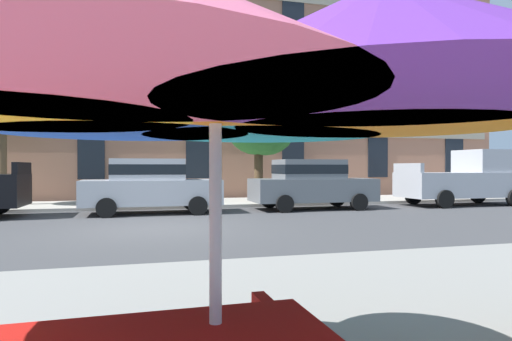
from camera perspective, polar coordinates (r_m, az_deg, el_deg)
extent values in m
plane|color=#424244|center=(11.20, -12.88, -7.34)|extent=(120.00, 120.00, 0.00)
cube|color=#B2ADA3|center=(17.95, -13.75, -4.22)|extent=(56.00, 3.60, 0.12)
cube|color=#A87056|center=(26.89, -14.23, 14.39)|extent=(36.50, 12.00, 16.00)
cube|color=#9E937F|center=(20.12, -13.92, 5.24)|extent=(35.77, 0.08, 0.36)
cube|color=#9E937F|center=(20.64, -13.94, 14.12)|extent=(35.77, 0.08, 0.36)
cube|color=black|center=(21.29, -20.47, 19.29)|extent=(1.10, 0.06, 14.80)
cube|color=black|center=(21.38, -7.46, 19.23)|extent=(1.10, 0.06, 14.80)
cube|color=black|center=(22.42, 4.80, 18.33)|extent=(1.10, 0.06, 14.80)
cube|color=black|center=(24.29, 15.43, 16.90)|extent=(1.10, 0.06, 14.80)
cube|color=black|center=(26.81, 24.16, 15.29)|extent=(1.10, 0.06, 14.80)
cube|color=black|center=(15.16, -27.86, 0.26)|extent=(0.16, 1.75, 0.36)
cube|color=#A8AAB2|center=(14.82, -13.20, -2.72)|extent=(4.40, 1.76, 0.80)
cube|color=#A8AAB2|center=(14.79, -13.78, 0.14)|extent=(2.30, 1.55, 0.68)
cube|color=black|center=(14.79, -13.78, 0.14)|extent=(2.32, 1.57, 0.32)
cylinder|color=black|center=(15.83, -8.35, -3.96)|extent=(0.60, 0.22, 0.60)
cylinder|color=black|center=(14.09, -7.50, -4.51)|extent=(0.60, 0.22, 0.60)
cylinder|color=black|center=(15.74, -18.28, -4.00)|extent=(0.60, 0.22, 0.60)
cylinder|color=black|center=(13.99, -18.68, -4.56)|extent=(0.60, 0.22, 0.60)
cube|color=slate|center=(16.02, 7.30, -2.47)|extent=(4.40, 1.76, 0.80)
cube|color=slate|center=(15.95, 6.80, 0.17)|extent=(2.30, 1.55, 0.68)
cube|color=black|center=(15.95, 6.80, 0.17)|extent=(2.32, 1.57, 0.32)
cylinder|color=black|center=(17.41, 10.34, -3.56)|extent=(0.60, 0.22, 0.60)
cylinder|color=black|center=(15.84, 13.09, -3.97)|extent=(0.60, 0.22, 0.60)
cylinder|color=black|center=(16.42, 1.70, -3.80)|extent=(0.60, 0.22, 0.60)
cylinder|color=black|center=(14.75, 3.69, -4.28)|extent=(0.60, 0.22, 0.60)
cube|color=#A8AAB2|center=(19.38, 25.03, -1.65)|extent=(5.10, 1.90, 0.96)
cube|color=#A8AAB2|center=(20.09, 27.44, 1.07)|extent=(1.90, 1.75, 0.90)
cube|color=#A8AAB2|center=(17.87, 18.98, 0.31)|extent=(0.16, 1.75, 0.36)
cylinder|color=black|center=(17.67, 23.09, -3.40)|extent=(0.68, 0.22, 0.68)
cylinder|color=black|center=(19.19, 19.57, -3.09)|extent=(0.68, 0.22, 0.68)
cylinder|color=black|center=(21.15, 26.64, -2.79)|extent=(0.68, 0.22, 0.68)
cylinder|color=brown|center=(18.81, -29.81, 0.52)|extent=(0.31, 0.31, 3.12)
sphere|color=#387F33|center=(19.25, -29.16, 8.33)|extent=(2.21, 2.21, 2.21)
cylinder|color=#4C3823|center=(18.20, 0.34, -0.70)|extent=(0.36, 0.36, 2.30)
sphere|color=#2D702D|center=(18.21, 1.25, 5.97)|extent=(2.56, 2.56, 2.56)
sphere|color=#2D702D|center=(18.24, 0.04, 6.02)|extent=(2.55, 2.55, 2.55)
sphere|color=#2D702D|center=(18.26, 0.07, 7.46)|extent=(2.20, 2.20, 2.20)
cylinder|color=silver|center=(2.17, -5.23, -11.38)|extent=(0.06, 0.06, 2.15)
cone|color=orange|center=(2.47, 15.78, 10.16)|extent=(1.55, 1.55, 0.42)
cone|color=#199EB2|center=(3.00, 0.64, 8.46)|extent=(1.55, 1.55, 0.42)
cone|color=blue|center=(2.89, -16.73, 8.75)|extent=(1.55, 1.55, 0.42)
cone|color=yellow|center=(2.19, -29.19, 11.37)|extent=(1.55, 1.55, 0.42)
cone|color=#E5668C|center=(1.39, -18.55, 17.93)|extent=(1.55, 1.55, 0.42)
cone|color=#662D9E|center=(1.60, 16.32, 15.51)|extent=(1.55, 1.55, 0.42)
cone|color=orange|center=(2.17, -5.24, 12.62)|extent=(1.49, 1.49, 0.50)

